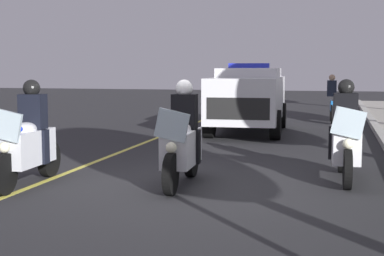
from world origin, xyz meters
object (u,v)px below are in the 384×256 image
(police_motorcycle_lead_left, at_px, (28,143))
(cyclist_background, at_px, (332,99))
(police_motorcycle_lead_right, at_px, (182,143))
(police_suv, at_px, (248,97))
(police_motorcycle_trailing, at_px, (345,140))

(police_motorcycle_lead_left, height_order, cyclist_background, police_motorcycle_lead_left)
(police_motorcycle_lead_left, bearing_deg, cyclist_background, 159.03)
(police_motorcycle_lead_right, relative_size, police_suv, 0.43)
(police_motorcycle_lead_left, height_order, police_suv, police_suv)
(police_motorcycle_lead_right, xyz_separation_m, police_motorcycle_trailing, (-1.08, 2.58, 0.00))
(police_motorcycle_lead_right, relative_size, police_motorcycle_trailing, 1.00)
(police_motorcycle_lead_right, distance_m, cyclist_background, 11.85)
(police_suv, distance_m, cyclist_background, 4.49)
(police_motorcycle_trailing, relative_size, cyclist_background, 1.22)
(police_motorcycle_lead_left, xyz_separation_m, police_motorcycle_lead_right, (-0.62, 2.43, 0.00))
(police_motorcycle_trailing, xyz_separation_m, cyclist_background, (-10.55, -0.31, 0.14))
(police_motorcycle_trailing, height_order, cyclist_background, police_motorcycle_trailing)
(police_motorcycle_lead_left, xyz_separation_m, police_suv, (-8.44, 2.33, 0.37))
(police_suv, bearing_deg, police_motorcycle_lead_right, 0.73)
(police_motorcycle_lead_left, height_order, police_motorcycle_lead_right, same)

